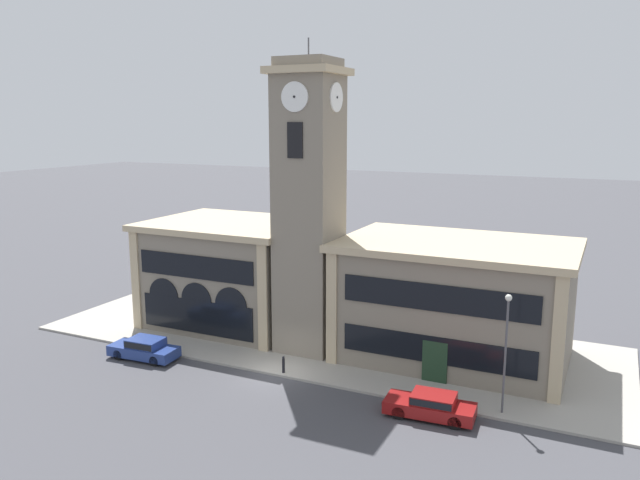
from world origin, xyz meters
The scene contains 9 objects.
ground_plane centered at (0.00, 0.00, 0.00)m, with size 300.00×300.00×0.00m, color #424247.
sidewalk_kerb centered at (0.00, 7.17, 0.07)m, with size 40.59×14.33×0.15m.
clock_tower centered at (0.00, 4.99, 9.72)m, with size 4.44×4.44×20.51m.
town_hall_left_wing centered at (-7.94, 7.69, 4.00)m, with size 12.24×9.91×7.95m.
town_hall_right_wing centered at (9.23, 7.70, 3.94)m, with size 14.83×9.91×7.83m.
parked_car_near centered at (-9.05, -1.18, 0.73)m, with size 4.71×2.12×1.40m.
parked_car_mid centered at (10.21, -1.18, 0.72)m, with size 4.82×2.11×1.35m.
street_lamp centered at (13.56, 0.74, 4.35)m, with size 0.36×0.36×6.51m.
bollard centered at (0.48, 0.42, 0.67)m, with size 0.18×0.18×1.06m.
Camera 1 is at (18.07, -31.27, 15.45)m, focal length 35.00 mm.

